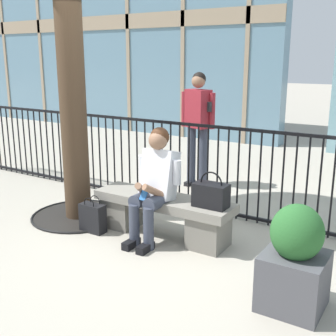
{
  "coord_description": "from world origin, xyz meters",
  "views": [
    {
      "loc": [
        2.42,
        -3.72,
        1.91
      ],
      "look_at": [
        0.0,
        0.1,
        0.75
      ],
      "focal_mm": 46.05,
      "sensor_mm": 36.0,
      "label": 1
    }
  ],
  "objects_px": {
    "stone_bench": "(163,212)",
    "bystander_at_railing": "(198,121)",
    "planter": "(295,261)",
    "shopping_bag": "(93,218)",
    "seated_person_with_phone": "(155,182)",
    "handbag_on_bench": "(211,195)"
  },
  "relations": [
    {
      "from": "stone_bench",
      "to": "bystander_at_railing",
      "type": "relative_size",
      "value": 0.94
    },
    {
      "from": "planter",
      "to": "stone_bench",
      "type": "bearing_deg",
      "value": 158.51
    },
    {
      "from": "stone_bench",
      "to": "planter",
      "type": "distance_m",
      "value": 1.75
    },
    {
      "from": "stone_bench",
      "to": "planter",
      "type": "xyz_separation_m",
      "value": [
        1.62,
        -0.64,
        0.12
      ]
    },
    {
      "from": "shopping_bag",
      "to": "planter",
      "type": "height_order",
      "value": "planter"
    },
    {
      "from": "stone_bench",
      "to": "seated_person_with_phone",
      "type": "relative_size",
      "value": 1.32
    },
    {
      "from": "stone_bench",
      "to": "planter",
      "type": "bearing_deg",
      "value": -21.49
    },
    {
      "from": "handbag_on_bench",
      "to": "planter",
      "type": "relative_size",
      "value": 0.43
    },
    {
      "from": "seated_person_with_phone",
      "to": "handbag_on_bench",
      "type": "xyz_separation_m",
      "value": [
        0.6,
        0.12,
        -0.07
      ]
    },
    {
      "from": "shopping_bag",
      "to": "planter",
      "type": "bearing_deg",
      "value": -7.46
    },
    {
      "from": "shopping_bag",
      "to": "bystander_at_railing",
      "type": "bearing_deg",
      "value": 87.15
    },
    {
      "from": "stone_bench",
      "to": "seated_person_with_phone",
      "type": "bearing_deg",
      "value": -99.05
    },
    {
      "from": "handbag_on_bench",
      "to": "planter",
      "type": "distance_m",
      "value": 1.23
    },
    {
      "from": "shopping_bag",
      "to": "handbag_on_bench",
      "type": "bearing_deg",
      "value": 13.76
    },
    {
      "from": "handbag_on_bench",
      "to": "planter",
      "type": "xyz_separation_m",
      "value": [
        1.04,
        -0.63,
        -0.18
      ]
    },
    {
      "from": "seated_person_with_phone",
      "to": "stone_bench",
      "type": "bearing_deg",
      "value": 80.95
    },
    {
      "from": "stone_bench",
      "to": "handbag_on_bench",
      "type": "xyz_separation_m",
      "value": [
        0.58,
        -0.01,
        0.31
      ]
    },
    {
      "from": "stone_bench",
      "to": "shopping_bag",
      "type": "distance_m",
      "value": 0.81
    },
    {
      "from": "seated_person_with_phone",
      "to": "handbag_on_bench",
      "type": "relative_size",
      "value": 3.31
    },
    {
      "from": "bystander_at_railing",
      "to": "stone_bench",
      "type": "bearing_deg",
      "value": -72.02
    },
    {
      "from": "handbag_on_bench",
      "to": "shopping_bag",
      "type": "xyz_separation_m",
      "value": [
        -1.31,
        -0.32,
        -0.41
      ]
    },
    {
      "from": "seated_person_with_phone",
      "to": "planter",
      "type": "relative_size",
      "value": 1.43
    }
  ]
}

